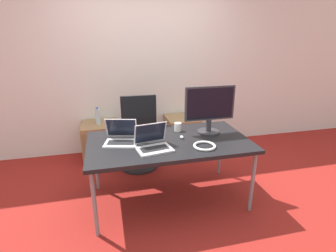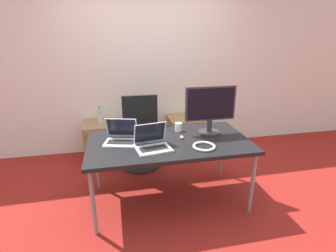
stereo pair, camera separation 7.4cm
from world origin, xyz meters
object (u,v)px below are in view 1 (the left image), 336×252
water_bottle (98,116)px  laptop_left (153,144)px  office_chair (139,141)px  coffee_cup_brown (155,130)px  coffee_cup_white (178,127)px  cable_coil (205,146)px  mouse (182,137)px  cabinet_right (182,134)px  laptop_right (121,138)px  monitor (210,109)px  cabinet_left (100,141)px

water_bottle → laptop_left: (0.56, -1.42, 0.11)m
office_chair → coffee_cup_brown: (0.13, -0.58, 0.36)m
laptop_left → coffee_cup_white: size_ratio=3.82×
coffee_cup_brown → cable_coil: 0.64m
mouse → cable_coil: 0.32m
office_chair → coffee_cup_brown: bearing=-77.5°
office_chair → water_bottle: office_chair is taller
coffee_cup_brown → cable_coil: (0.41, -0.49, -0.04)m
cabinet_right → cable_coil: bearing=-98.3°
coffee_cup_brown → water_bottle: bearing=122.5°
office_chair → cabinet_right: (0.76, 0.45, -0.14)m
office_chair → cable_coil: (0.54, -1.06, 0.33)m
office_chair → cable_coil: bearing=-63.0°
water_bottle → coffee_cup_white: 1.37m
laptop_right → coffee_cup_brown: size_ratio=3.97×
cabinet_right → monitor: size_ratio=0.96×
monitor → coffee_cup_brown: size_ratio=5.96×
office_chair → laptop_right: 0.87m
cabinet_right → coffee_cup_white: size_ratio=5.73×
office_chair → cabinet_right: size_ratio=1.96×
cabinet_left → cabinet_right: size_ratio=1.00×
monitor → coffee_cup_white: bearing=156.9°
laptop_left → cable_coil: size_ratio=1.61×
cabinet_left → mouse: size_ratio=9.91×
cabinet_left → mouse: bearing=-53.6°
monitor → office_chair: bearing=136.9°
office_chair → laptop_right: bearing=-109.9°
office_chair → cabinet_left: bearing=139.5°
cabinet_left → cable_coil: bearing=-54.7°
coffee_cup_brown → cable_coil: size_ratio=0.42×
cabinet_left → coffee_cup_white: coffee_cup_white is taller
water_bottle → coffee_cup_brown: bearing=-57.5°
coffee_cup_brown → office_chair: bearing=102.5°
cabinet_left → water_bottle: water_bottle is taller
cabinet_right → coffee_cup_brown: (-0.63, -1.03, 0.50)m
laptop_right → coffee_cup_white: bearing=16.0°
cabinet_left → coffee_cup_white: (0.93, -1.00, 0.50)m
laptop_right → coffee_cup_brown: 0.43m
mouse → cable_coil: bearing=-60.2°
office_chair → coffee_cup_white: office_chair is taller
cabinet_left → water_bottle: (0.00, 0.00, 0.40)m
water_bottle → laptop_right: bearing=-77.7°
office_chair → coffee_cup_white: size_ratio=11.23×
office_chair → laptop_right: office_chair is taller
monitor → coffee_cup_brown: 0.66m
cabinet_right → cable_coil: cable_coil is taller
water_bottle → coffee_cup_brown: (0.66, -1.03, 0.10)m
laptop_left → cable_coil: 0.52m
cabinet_right → coffee_cup_white: coffee_cup_white is taller
mouse → coffee_cup_white: coffee_cup_white is taller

